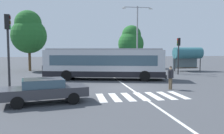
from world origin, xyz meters
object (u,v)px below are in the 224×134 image
at_px(parked_car_teal, 107,65).
at_px(parked_car_blue, 126,65).
at_px(parked_car_red, 90,65).
at_px(parked_car_white, 143,64).
at_px(city_transit_bus, 104,63).
at_px(pedestrian_crossing_street, 171,76).
at_px(traffic_light_near_corner, 8,42).
at_px(traffic_light_far_corner, 179,50).
at_px(twin_arm_street_lamp, 137,32).
at_px(background_tree_right, 131,41).
at_px(foreground_sedan, 44,89).
at_px(parked_car_silver, 70,65).
at_px(bus_stop_shelter, 188,53).
at_px(background_tree_left, 29,32).
at_px(parked_car_charcoal, 51,65).

bearing_deg(parked_car_teal, parked_car_blue, -8.28).
bearing_deg(parked_car_red, parked_car_white, 0.85).
xyz_separation_m(city_transit_bus, pedestrian_crossing_street, (4.04, -6.50, -0.62)).
bearing_deg(city_transit_bus, parked_car_teal, 79.90).
xyz_separation_m(traffic_light_near_corner, traffic_light_far_corner, (16.20, 10.19, -0.48)).
relative_size(city_transit_bus, parked_car_red, 2.65).
xyz_separation_m(twin_arm_street_lamp, background_tree_right, (0.84, 6.55, -1.04)).
relative_size(foreground_sedan, traffic_light_far_corner, 1.11).
height_order(parked_car_red, traffic_light_near_corner, traffic_light_near_corner).
height_order(parked_car_silver, bus_stop_shelter, bus_stop_shelter).
bearing_deg(bus_stop_shelter, parked_car_silver, 168.36).
relative_size(parked_car_silver, background_tree_right, 0.65).
bearing_deg(bus_stop_shelter, traffic_light_far_corner, -130.22).
xyz_separation_m(pedestrian_crossing_street, parked_car_silver, (-7.50, 16.55, -0.20)).
height_order(city_transit_bus, pedestrian_crossing_street, city_transit_bus).
height_order(pedestrian_crossing_street, parked_car_silver, pedestrian_crossing_street).
bearing_deg(traffic_light_near_corner, background_tree_right, 57.95).
distance_m(parked_car_blue, background_tree_left, 14.39).
xyz_separation_m(pedestrian_crossing_street, background_tree_left, (-13.06, 17.43, 4.37)).
height_order(city_transit_bus, foreground_sedan, city_transit_bus).
height_order(parked_car_charcoal, background_tree_right, background_tree_right).
height_order(pedestrian_crossing_street, traffic_light_near_corner, traffic_light_near_corner).
distance_m(foreground_sedan, parked_car_white, 23.05).
bearing_deg(foreground_sedan, pedestrian_crossing_street, 18.60).
height_order(pedestrian_crossing_street, parked_car_red, pedestrian_crossing_street).
relative_size(city_transit_bus, traffic_light_near_corner, 2.36).
height_order(parked_car_silver, background_tree_right, background_tree_right).
bearing_deg(pedestrian_crossing_street, traffic_light_far_corner, 61.28).
distance_m(parked_car_charcoal, parked_car_silver, 2.62).
height_order(parked_car_charcoal, bus_stop_shelter, bus_stop_shelter).
xyz_separation_m(foreground_sedan, parked_car_charcoal, (-1.47, 19.70, 0.00)).
bearing_deg(twin_arm_street_lamp, background_tree_right, 82.69).
distance_m(parked_car_charcoal, parked_car_teal, 7.92).
distance_m(pedestrian_crossing_street, traffic_light_near_corner, 11.29).
relative_size(parked_car_blue, traffic_light_far_corner, 1.06).
height_order(parked_car_silver, parked_car_red, same).
relative_size(foreground_sedan, parked_car_charcoal, 1.05).
distance_m(pedestrian_crossing_street, background_tree_right, 20.85).
height_order(pedestrian_crossing_street, parked_car_teal, pedestrian_crossing_street).
height_order(bus_stop_shelter, twin_arm_street_lamp, twin_arm_street_lamp).
height_order(foreground_sedan, traffic_light_near_corner, traffic_light_near_corner).
distance_m(parked_car_red, parked_car_teal, 2.55).
bearing_deg(parked_car_white, background_tree_left, 177.96).
bearing_deg(background_tree_left, parked_car_red, -4.79).
bearing_deg(parked_car_charcoal, traffic_light_far_corner, -25.54).
bearing_deg(parked_car_charcoal, parked_car_white, 0.25).
bearing_deg(background_tree_left, parked_car_teal, -2.45).
bearing_deg(traffic_light_near_corner, foreground_sedan, -42.80).
relative_size(city_transit_bus, parked_car_white, 2.66).
height_order(foreground_sedan, traffic_light_far_corner, traffic_light_far_corner).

